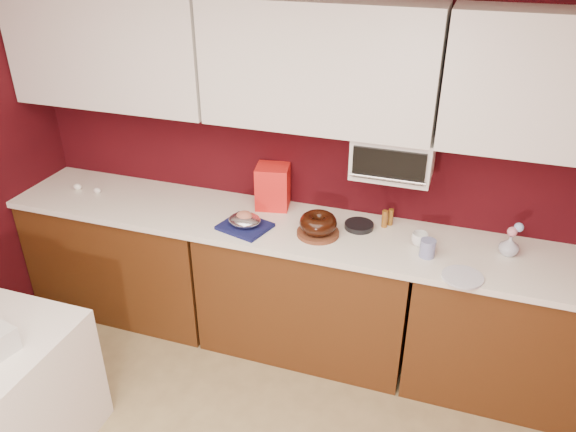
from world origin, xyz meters
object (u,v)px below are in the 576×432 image
at_px(toaster_oven, 393,155).
at_px(blue_jar, 428,248).
at_px(bundt_cake, 318,223).
at_px(pandoro_box, 273,187).
at_px(flower_vase, 510,244).
at_px(coffee_mug, 420,238).
at_px(foil_ham_nest, 245,220).

xyz_separation_m(toaster_oven, blue_jar, (0.27, -0.25, -0.42)).
relative_size(bundt_cake, pandoro_box, 0.79).
bearing_deg(bundt_cake, flower_vase, 6.93).
xyz_separation_m(toaster_oven, coffee_mug, (0.22, -0.15, -0.43)).
bearing_deg(foil_ham_nest, bundt_cake, 8.26).
height_order(foil_ham_nest, pandoro_box, pandoro_box).
bearing_deg(blue_jar, bundt_cake, 177.04).
height_order(toaster_oven, pandoro_box, toaster_oven).
xyz_separation_m(coffee_mug, flower_vase, (0.48, 0.06, 0.02)).
distance_m(toaster_oven, bundt_cake, 0.59).
relative_size(bundt_cake, flower_vase, 1.69).
xyz_separation_m(foil_ham_nest, flower_vase, (1.51, 0.19, 0.01)).
bearing_deg(blue_jar, toaster_oven, 136.71).
bearing_deg(pandoro_box, blue_jar, -27.03).
xyz_separation_m(toaster_oven, flower_vase, (0.70, -0.09, -0.41)).
bearing_deg(flower_vase, blue_jar, -159.19).
height_order(pandoro_box, flower_vase, pandoro_box).
height_order(pandoro_box, coffee_mug, pandoro_box).
height_order(bundt_cake, foil_ham_nest, bundt_cake).
distance_m(bundt_cake, pandoro_box, 0.47).
distance_m(bundt_cake, blue_jar, 0.64).
xyz_separation_m(bundt_cake, blue_jar, (0.64, -0.03, -0.03)).
relative_size(toaster_oven, flower_vase, 3.41).
height_order(blue_jar, flower_vase, flower_vase).
bearing_deg(toaster_oven, coffee_mug, -34.44).
bearing_deg(flower_vase, toaster_oven, 172.67).
distance_m(toaster_oven, flower_vase, 0.81).
bearing_deg(flower_vase, coffee_mug, -173.11).
bearing_deg(pandoro_box, foil_ham_nest, -111.92).
bearing_deg(pandoro_box, toaster_oven, -14.12).
distance_m(bundt_cake, flower_vase, 1.08).
xyz_separation_m(bundt_cake, coffee_mug, (0.59, 0.07, -0.03)).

